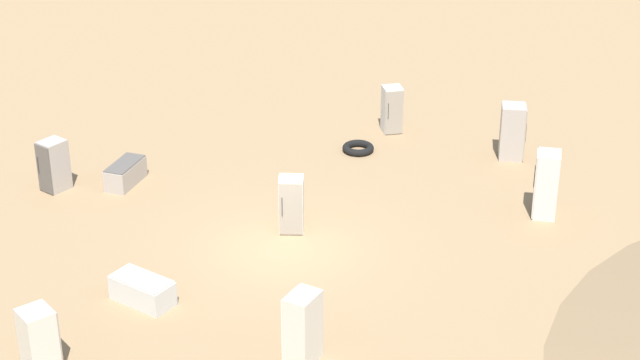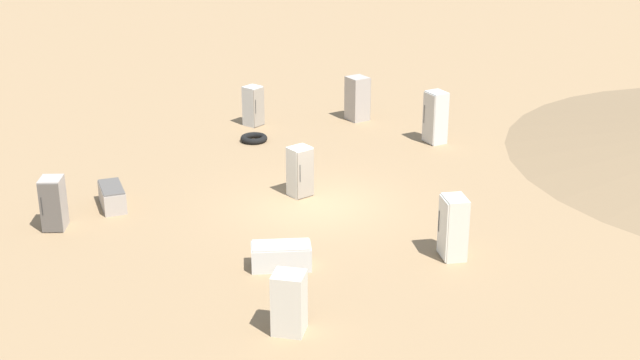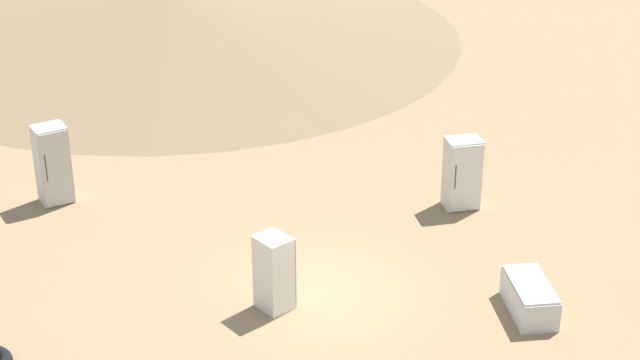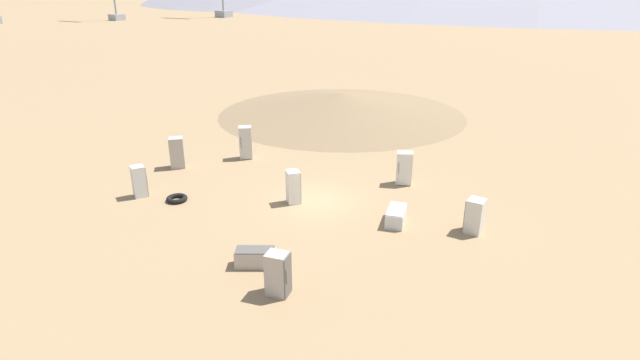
% 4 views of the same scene
% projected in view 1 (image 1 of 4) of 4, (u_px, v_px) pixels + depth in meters
% --- Properties ---
extents(ground_plane, '(1000.00, 1000.00, 0.00)m').
position_uv_depth(ground_plane, '(285.00, 247.00, 28.34)').
color(ground_plane, '#937551').
extents(discarded_fridge_0, '(1.61, 1.33, 0.68)m').
position_uv_depth(discarded_fridge_0, '(125.00, 173.00, 31.66)').
color(discarded_fridge_0, '#A89E93').
rests_on(discarded_fridge_0, ground_plane).
extents(discarded_fridge_1, '(0.82, 0.84, 1.55)m').
position_uv_depth(discarded_fridge_1, '(392.00, 109.00, 35.03)').
color(discarded_fridge_1, silver).
rests_on(discarded_fridge_1, ground_plane).
extents(discarded_fridge_2, '(0.97, 0.95, 1.93)m').
position_uv_depth(discarded_fridge_2, '(546.00, 185.00, 29.57)').
color(discarded_fridge_2, silver).
rests_on(discarded_fridge_2, ground_plane).
extents(discarded_fridge_3, '(0.95, 0.85, 1.72)m').
position_uv_depth(discarded_fridge_3, '(302.00, 328.00, 23.37)').
color(discarded_fridge_3, beige).
rests_on(discarded_fridge_3, ground_plane).
extents(discarded_fridge_4, '(1.15, 1.71, 0.66)m').
position_uv_depth(discarded_fridge_4, '(142.00, 290.00, 25.80)').
color(discarded_fridge_4, silver).
rests_on(discarded_fridge_4, ground_plane).
extents(discarded_fridge_5, '(0.88, 0.87, 1.59)m').
position_uv_depth(discarded_fridge_5, '(291.00, 205.00, 28.84)').
color(discarded_fridge_5, silver).
rests_on(discarded_fridge_5, ground_plane).
extents(discarded_fridge_6, '(1.07, 1.07, 1.74)m').
position_uv_depth(discarded_fridge_6, '(513.00, 131.00, 33.15)').
color(discarded_fridge_6, '#A89E93').
rests_on(discarded_fridge_6, ground_plane).
extents(discarded_fridge_7, '(0.72, 0.73, 1.47)m').
position_uv_depth(discarded_fridge_7, '(39.00, 339.00, 23.21)').
color(discarded_fridge_7, beige).
rests_on(discarded_fridge_7, ground_plane).
extents(discarded_fridge_8, '(0.87, 0.76, 1.53)m').
position_uv_depth(discarded_fridge_8, '(54.00, 165.00, 31.16)').
color(discarded_fridge_8, '#A89E93').
rests_on(discarded_fridge_8, ground_plane).
extents(scrap_tire, '(1.00, 1.00, 0.22)m').
position_uv_depth(scrap_tire, '(358.00, 148.00, 33.87)').
color(scrap_tire, black).
rests_on(scrap_tire, ground_plane).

